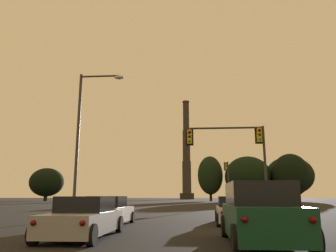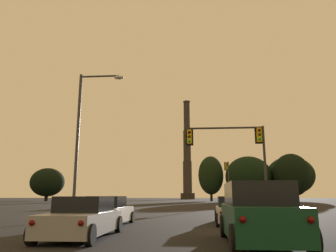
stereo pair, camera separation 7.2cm
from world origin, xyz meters
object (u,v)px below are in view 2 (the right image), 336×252
at_px(traffic_light_far_right, 228,177).
at_px(sedan_right_lane_front, 234,211).
at_px(suv_right_lane_second, 258,214).
at_px(street_lamp, 84,129).
at_px(sedan_left_lane_second, 83,218).
at_px(traffic_light_overhead_right, 238,147).
at_px(smokestack, 187,159).
at_px(hatchback_left_lane_front, 108,212).

bearing_deg(traffic_light_far_right, sedan_right_lane_front, -95.19).
xyz_separation_m(suv_right_lane_second, street_lamp, (-9.06, 9.84, 4.83)).
xyz_separation_m(sedan_left_lane_second, suv_right_lane_second, (5.92, -1.24, 0.23)).
xyz_separation_m(sedan_left_lane_second, traffic_light_far_right, (8.89, 37.77, 3.58)).
height_order(traffic_light_overhead_right, smokestack, smokestack).
xyz_separation_m(traffic_light_far_right, traffic_light_overhead_right, (-1.69, -25.51, 0.73)).
xyz_separation_m(sedan_right_lane_front, smokestack, (-5.55, 142.13, 18.48)).
height_order(sedan_left_lane_second, suv_right_lane_second, suv_right_lane_second).
bearing_deg(sedan_right_lane_front, street_lamp, 169.31).
bearing_deg(suv_right_lane_second, sedan_left_lane_second, 168.91).
relative_size(sedan_right_lane_front, sedan_left_lane_second, 1.01).
xyz_separation_m(street_lamp, smokestack, (3.64, 139.98, 13.41)).
height_order(suv_right_lane_second, traffic_light_far_right, traffic_light_far_right).
distance_m(sedan_right_lane_front, sedan_left_lane_second, 8.84).
bearing_deg(sedan_right_lane_front, hatchback_left_lane_front, -165.35).
height_order(traffic_light_far_right, smokestack, smokestack).
bearing_deg(sedan_left_lane_second, suv_right_lane_second, -12.38).
relative_size(sedan_left_lane_second, hatchback_left_lane_front, 1.14).
bearing_deg(sedan_left_lane_second, traffic_light_far_right, 76.20).
bearing_deg(sedan_left_lane_second, sedan_right_lane_front, 46.30).
distance_m(hatchback_left_lane_front, smokestack, 144.71).
relative_size(suv_right_lane_second, street_lamp, 0.52).
bearing_deg(sedan_left_lane_second, hatchback_left_lane_front, 94.12).
bearing_deg(traffic_light_far_right, street_lamp, -112.42).
bearing_deg(smokestack, suv_right_lane_second, -87.93).
xyz_separation_m(traffic_light_overhead_right, smokestack, (-6.70, 136.33, 14.16)).
height_order(hatchback_left_lane_front, smokestack, smokestack).
height_order(sedan_left_lane_second, traffic_light_far_right, traffic_light_far_right).
xyz_separation_m(traffic_light_overhead_right, street_lamp, (-10.34, -3.66, 0.75)).
bearing_deg(smokestack, traffic_light_far_right, -85.67).
bearing_deg(hatchback_left_lane_front, smokestack, 91.09).
height_order(traffic_light_far_right, traffic_light_overhead_right, traffic_light_far_right).
bearing_deg(traffic_light_far_right, sedan_left_lane_second, -103.25).
height_order(sedan_left_lane_second, smokestack, smokestack).
bearing_deg(traffic_light_far_right, smokestack, 94.33).
xyz_separation_m(traffic_light_far_right, smokestack, (-8.40, 110.81, 14.89)).
distance_m(sedan_left_lane_second, traffic_light_far_right, 38.97).
bearing_deg(smokestack, street_lamp, -91.49).
bearing_deg(sedan_left_lane_second, traffic_light_overhead_right, 59.01).
bearing_deg(traffic_light_overhead_right, suv_right_lane_second, -95.42).
bearing_deg(hatchback_left_lane_front, sedan_right_lane_front, 13.64).
distance_m(traffic_light_overhead_right, smokestack, 137.22).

